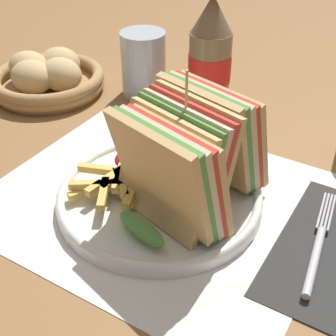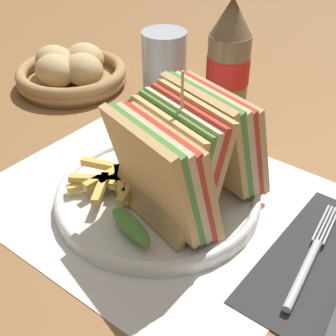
# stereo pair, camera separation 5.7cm
# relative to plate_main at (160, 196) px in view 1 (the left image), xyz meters

# --- Properties ---
(ground_plane) EXTENTS (4.00, 4.00, 0.00)m
(ground_plane) POSITION_rel_plate_main_xyz_m (0.01, -0.02, -0.01)
(ground_plane) COLOR olive
(placemat) EXTENTS (0.40, 0.34, 0.00)m
(placemat) POSITION_rel_plate_main_xyz_m (-0.00, 0.00, -0.01)
(placemat) COLOR silver
(placemat) RESTS_ON ground_plane
(plate_main) EXTENTS (0.25, 0.25, 0.02)m
(plate_main) POSITION_rel_plate_main_xyz_m (0.00, 0.00, 0.00)
(plate_main) COLOR white
(plate_main) RESTS_ON ground_plane
(club_sandwich) EXTENTS (0.15, 0.21, 0.17)m
(club_sandwich) POSITION_rel_plate_main_xyz_m (0.03, 0.00, 0.07)
(club_sandwich) COLOR tan
(club_sandwich) RESTS_ON plate_main
(fries_pile) EXTENTS (0.10, 0.11, 0.02)m
(fries_pile) POSITION_rel_plate_main_xyz_m (-0.04, -0.03, 0.02)
(fries_pile) COLOR #E0B756
(fries_pile) RESTS_ON plate_main
(ketchup_blob) EXTENTS (0.05, 0.04, 0.02)m
(ketchup_blob) POSITION_rel_plate_main_xyz_m (-0.05, 0.02, 0.02)
(ketchup_blob) COLOR maroon
(ketchup_blob) RESTS_ON plate_main
(fork) EXTENTS (0.03, 0.17, 0.01)m
(fork) POSITION_rel_plate_main_xyz_m (0.19, 0.01, -0.00)
(fork) COLOR silver
(fork) RESTS_ON napkin
(coke_bottle_near) EXTENTS (0.07, 0.07, 0.20)m
(coke_bottle_near) POSITION_rel_plate_main_xyz_m (-0.07, 0.26, 0.08)
(coke_bottle_near) COLOR #7A6647
(coke_bottle_near) RESTS_ON ground_plane
(glass_far) EXTENTS (0.08, 0.08, 0.11)m
(glass_far) POSITION_rel_plate_main_xyz_m (-0.18, 0.24, 0.04)
(glass_far) COLOR silver
(glass_far) RESTS_ON ground_plane
(bread_basket) EXTENTS (0.20, 0.20, 0.07)m
(bread_basket) POSITION_rel_plate_main_xyz_m (-0.33, 0.16, 0.02)
(bread_basket) COLOR #AD8451
(bread_basket) RESTS_ON ground_plane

